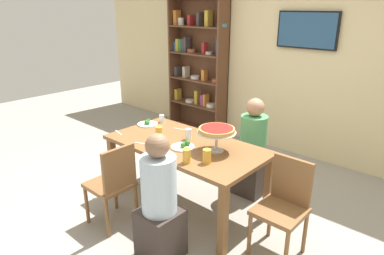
# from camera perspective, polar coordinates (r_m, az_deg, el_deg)

# --- Properties ---
(ground_plane) EXTENTS (12.00, 12.00, 0.00)m
(ground_plane) POSITION_cam_1_polar(r_m,az_deg,el_deg) (3.90, -1.00, -12.77)
(ground_plane) COLOR gray
(rear_partition) EXTENTS (8.00, 0.12, 2.80)m
(rear_partition) POSITION_cam_1_polar(r_m,az_deg,el_deg) (5.18, 16.03, 11.21)
(rear_partition) COLOR beige
(rear_partition) RESTS_ON ground_plane
(dining_table) EXTENTS (1.70, 0.88, 0.74)m
(dining_table) POSITION_cam_1_polar(r_m,az_deg,el_deg) (3.60, -1.07, -3.99)
(dining_table) COLOR brown
(dining_table) RESTS_ON ground_plane
(bookshelf) EXTENTS (1.13, 0.30, 2.21)m
(bookshelf) POSITION_cam_1_polar(r_m,az_deg,el_deg) (5.93, 1.04, 10.32)
(bookshelf) COLOR brown
(bookshelf) RESTS_ON ground_plane
(television) EXTENTS (0.83, 0.05, 0.49)m
(television) POSITION_cam_1_polar(r_m,az_deg,el_deg) (4.95, 18.68, 15.18)
(television) COLOR black
(diner_near_right) EXTENTS (0.34, 0.34, 1.15)m
(diner_near_right) POSITION_cam_1_polar(r_m,az_deg,el_deg) (2.98, -5.44, -13.00)
(diner_near_right) COLOR #382D28
(diner_near_right) RESTS_ON ground_plane
(diner_far_right) EXTENTS (0.34, 0.34, 1.15)m
(diner_far_right) POSITION_cam_1_polar(r_m,az_deg,el_deg) (3.98, 10.05, -4.39)
(diner_far_right) COLOR #382D28
(diner_far_right) RESTS_ON ground_plane
(chair_near_left) EXTENTS (0.40, 0.40, 0.87)m
(chair_near_left) POSITION_cam_1_polar(r_m,az_deg,el_deg) (3.43, -12.97, -8.83)
(chair_near_left) COLOR brown
(chair_near_left) RESTS_ON ground_plane
(chair_head_east) EXTENTS (0.40, 0.40, 0.87)m
(chair_head_east) POSITION_cam_1_polar(r_m,az_deg,el_deg) (3.13, 15.13, -12.04)
(chair_head_east) COLOR brown
(chair_head_east) RESTS_ON ground_plane
(deep_dish_pizza_stand) EXTENTS (0.38, 0.38, 0.25)m
(deep_dish_pizza_stand) POSITION_cam_1_polar(r_m,az_deg,el_deg) (3.31, 4.15, -0.65)
(deep_dish_pizza_stand) COLOR silver
(deep_dish_pizza_stand) RESTS_ON dining_table
(salad_plate_near_diner) EXTENTS (0.24, 0.24, 0.06)m
(salad_plate_near_diner) POSITION_cam_1_polar(r_m,az_deg,el_deg) (4.15, -7.47, 0.68)
(salad_plate_near_diner) COLOR white
(salad_plate_near_diner) RESTS_ON dining_table
(salad_plate_far_diner) EXTENTS (0.24, 0.24, 0.07)m
(salad_plate_far_diner) POSITION_cam_1_polar(r_m,az_deg,el_deg) (3.45, -1.43, -3.11)
(salad_plate_far_diner) COLOR white
(salad_plate_far_diner) RESTS_ON dining_table
(beer_glass_amber_tall) EXTENTS (0.08, 0.08, 0.13)m
(beer_glass_amber_tall) POSITION_cam_1_polar(r_m,az_deg,el_deg) (3.11, 2.51, -4.82)
(beer_glass_amber_tall) COLOR gold
(beer_glass_amber_tall) RESTS_ON dining_table
(beer_glass_amber_short) EXTENTS (0.07, 0.07, 0.13)m
(beer_glass_amber_short) POSITION_cam_1_polar(r_m,az_deg,el_deg) (3.11, -0.92, -4.78)
(beer_glass_amber_short) COLOR gold
(beer_glass_amber_short) RESTS_ON dining_table
(beer_glass_amber_spare) EXTENTS (0.08, 0.08, 0.13)m
(beer_glass_amber_spare) POSITION_cam_1_polar(r_m,az_deg,el_deg) (3.69, -5.54, -0.88)
(beer_glass_amber_spare) COLOR gold
(beer_glass_amber_spare) RESTS_ON dining_table
(water_glass_clear_near) EXTENTS (0.07, 0.07, 0.12)m
(water_glass_clear_near) POSITION_cam_1_polar(r_m,az_deg,el_deg) (3.65, -0.62, -1.13)
(water_glass_clear_near) COLOR white
(water_glass_clear_near) RESTS_ON dining_table
(water_glass_clear_far) EXTENTS (0.06, 0.06, 0.09)m
(water_glass_clear_far) POSITION_cam_1_polar(r_m,az_deg,el_deg) (4.21, -5.07, 1.50)
(water_glass_clear_far) COLOR white
(water_glass_clear_far) RESTS_ON dining_table
(cutlery_fork_near) EXTENTS (0.18, 0.07, 0.00)m
(cutlery_fork_near) POSITION_cam_1_polar(r_m,az_deg,el_deg) (3.94, -12.18, -0.85)
(cutlery_fork_near) COLOR silver
(cutlery_fork_near) RESTS_ON dining_table
(cutlery_knife_near) EXTENTS (0.17, 0.08, 0.00)m
(cutlery_knife_near) POSITION_cam_1_polar(r_m,az_deg,el_deg) (3.59, -8.21, -2.69)
(cutlery_knife_near) COLOR silver
(cutlery_knife_near) RESTS_ON dining_table
(cutlery_fork_far) EXTENTS (0.18, 0.06, 0.00)m
(cutlery_fork_far) POSITION_cam_1_polar(r_m,az_deg,el_deg) (3.97, -1.98, -0.27)
(cutlery_fork_far) COLOR silver
(cutlery_fork_far) RESTS_ON dining_table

